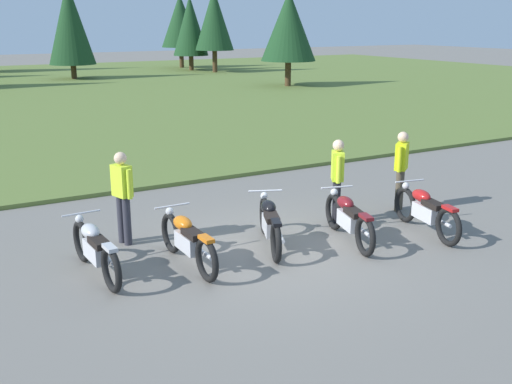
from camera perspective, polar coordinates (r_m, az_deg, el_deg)
ground_plane at (r=10.51m, az=1.61°, el=-5.51°), size 140.00×140.00×0.00m
grass_moorland at (r=35.67m, az=-21.29°, el=8.75°), size 80.00×44.00×0.10m
motorcycle_silver at (r=9.67m, az=-15.02°, el=-5.24°), size 0.62×2.10×0.88m
motorcycle_orange at (r=9.76m, az=-6.52°, el=-4.56°), size 0.62×2.10×0.88m
motorcycle_black at (r=10.51m, az=1.32°, el=-2.96°), size 0.96×1.98×0.88m
motorcycle_maroon at (r=10.88m, az=8.78°, el=-2.48°), size 0.77×2.06×0.88m
motorcycle_red at (r=11.63m, az=15.79°, el=-1.69°), size 0.66×2.08×0.88m
rider_checking_bike at (r=11.69m, az=7.71°, el=1.47°), size 0.38×0.48×1.67m
rider_with_back_turned at (r=12.77m, az=13.60°, el=2.39°), size 0.46×0.39×1.67m
rider_near_row_end at (r=10.77m, az=-12.56°, el=-0.04°), size 0.31×0.53×1.67m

